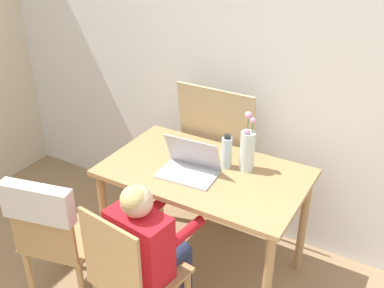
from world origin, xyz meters
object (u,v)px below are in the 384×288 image
(laptop, at_px, (190,165))
(water_bottle, at_px, (227,152))
(chair_occupied, at_px, (132,277))
(chair_spare, at_px, (50,225))
(flower_vase, at_px, (247,149))
(person_seated, at_px, (147,242))

(laptop, distance_m, water_bottle, 0.23)
(laptop, bearing_deg, chair_occupied, -92.83)
(chair_spare, bearing_deg, water_bottle, -142.87)
(flower_vase, height_order, water_bottle, flower_vase)
(laptop, bearing_deg, chair_spare, -132.90)
(chair_occupied, relative_size, chair_spare, 0.99)
(chair_spare, height_order, flower_vase, flower_vase)
(chair_occupied, relative_size, flower_vase, 2.43)
(chair_spare, distance_m, flower_vase, 1.17)
(person_seated, bearing_deg, water_bottle, -93.21)
(chair_spare, xyz_separation_m, person_seated, (0.54, 0.15, 0.01))
(chair_occupied, relative_size, person_seated, 0.90)
(laptop, relative_size, water_bottle, 1.63)
(laptop, distance_m, flower_vase, 0.34)
(chair_spare, distance_m, person_seated, 0.56)
(chair_occupied, distance_m, person_seated, 0.19)
(chair_occupied, xyz_separation_m, chair_spare, (-0.52, -0.02, 0.14))
(person_seated, xyz_separation_m, laptop, (-0.03, 0.48, 0.20))
(laptop, xyz_separation_m, flower_vase, (0.27, 0.20, 0.09))
(laptop, bearing_deg, flower_vase, 32.97)
(chair_occupied, xyz_separation_m, laptop, (-0.01, 0.60, 0.35))
(chair_occupied, distance_m, flower_vase, 0.95)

